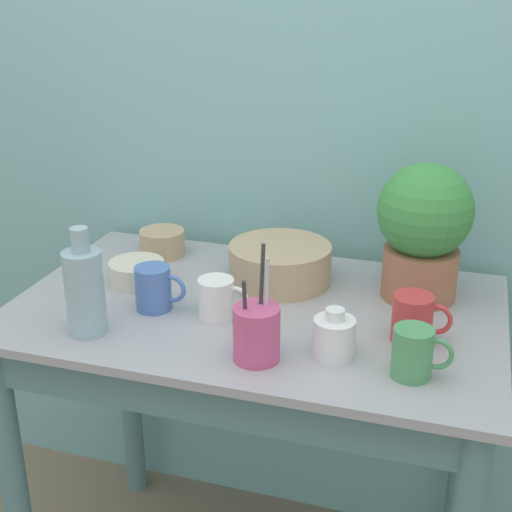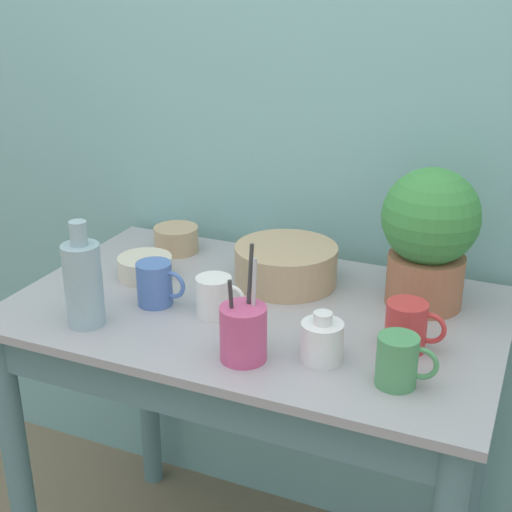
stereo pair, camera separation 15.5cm
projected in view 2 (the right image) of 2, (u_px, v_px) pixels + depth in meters
wall_back at (317, 119)px, 1.80m from camera, size 6.00×0.05×2.40m
counter_table at (252, 384)px, 1.65m from camera, size 1.08×0.67×0.85m
potted_plant at (429, 234)px, 1.54m from camera, size 0.21×0.21×0.31m
bowl_wash_large at (286, 265)px, 1.69m from camera, size 0.24×0.24×0.09m
bottle_tall at (83, 282)px, 1.48m from camera, size 0.08×0.08×0.23m
bottle_short at (322, 340)px, 1.36m from camera, size 0.08×0.08×0.10m
mug_white at (215, 296)px, 1.54m from camera, size 0.11×0.08×0.09m
mug_red at (407, 326)px, 1.40m from camera, size 0.12×0.08×0.10m
mug_blue at (156, 284)px, 1.58m from camera, size 0.12×0.08×0.10m
mug_green at (399, 361)px, 1.28m from camera, size 0.11×0.08×0.10m
bowl_small_cream at (145, 267)px, 1.73m from camera, size 0.13×0.13×0.05m
bowl_small_tan at (176, 239)px, 1.89m from camera, size 0.12×0.12×0.07m
utensil_cup at (243, 332)px, 1.36m from camera, size 0.09×0.09×0.23m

